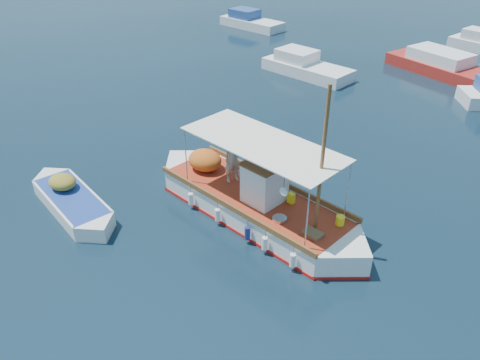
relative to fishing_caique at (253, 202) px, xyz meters
The scene contains 6 objects.
ground 0.85m from the fishing_caique, 43.40° to the right, with size 160.00×160.00×0.00m, color black.
fishing_caique is the anchor object (origin of this frame).
dinghy 7.33m from the fishing_caique, 149.28° to the right, with size 5.63×2.77×1.43m.
bg_boat_nw 17.44m from the fishing_caique, 110.31° to the left, with size 6.82×3.53×1.80m.
bg_boat_n 21.67m from the fishing_caique, 82.59° to the left, with size 10.62×6.55×1.80m.
bg_boat_far_w 30.49m from the fishing_caique, 122.91° to the left, with size 6.62×3.26×1.80m.
Camera 1 is at (7.62, -12.51, 10.99)m, focal length 35.00 mm.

